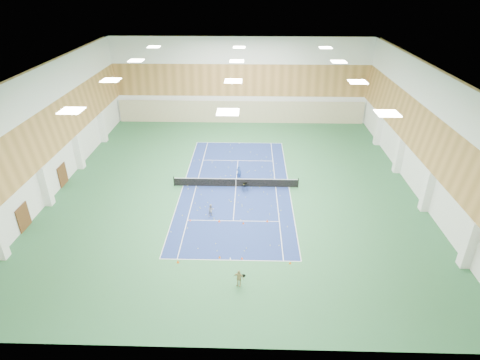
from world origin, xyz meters
The scene contains 22 objects.
ground centered at (0.00, 0.00, 0.00)m, with size 40.00×40.00×0.00m, color #296139.
room_shell centered at (0.00, 0.00, 6.00)m, with size 36.00×40.00×12.00m, color white, non-canonical shape.
wood_cladding centered at (0.00, 0.00, 8.00)m, with size 36.00×40.00×8.00m, color #AF7D41, non-canonical shape.
ceiling_light_grid centered at (0.00, 0.00, 11.92)m, with size 21.40×25.40×0.06m, color white, non-canonical shape.
court_surface centered at (0.00, 0.00, 0.01)m, with size 10.97×23.77×0.01m, color navy.
tennis_balls_scatter centered at (0.00, 0.00, 0.05)m, with size 10.57×22.77×0.07m, color #CFDA25, non-canonical shape.
tennis_net centered at (0.00, 0.00, 0.55)m, with size 12.80×0.10×1.10m, color black, non-canonical shape.
back_curtain centered at (0.00, 19.75, 1.60)m, with size 35.40×0.16×3.20m, color #C6B793.
door_left_a centered at (-17.92, -8.00, 1.10)m, with size 0.08×1.80×2.20m, color #593319.
door_left_b centered at (-17.92, 0.00, 1.10)m, with size 0.08×1.80×2.20m, color #593319.
coach centered at (0.26, 1.74, 0.77)m, with size 0.56×0.37×1.55m, color #204093.
child_court centered at (-2.02, -5.66, 0.61)m, with size 0.60×0.46×1.23m, color gray.
child_apron centered at (0.75, -14.63, 0.67)m, with size 0.78×0.32×1.33m, color tan.
ball_cart centered at (0.97, -0.88, 0.44)m, with size 0.51×0.51×0.88m, color black, non-canonical shape.
cone_svc_a centered at (-3.85, -6.50, 0.10)m, with size 0.19×0.19×0.21m, color #FF460D.
cone_svc_b centered at (-1.24, -6.57, 0.12)m, with size 0.22×0.22×0.24m, color #FF440D.
cone_svc_c centered at (0.91, -6.83, 0.11)m, with size 0.19×0.19×0.21m, color #ED4D0C.
cone_svc_d centered at (3.03, -6.44, 0.11)m, with size 0.20×0.20×0.22m, color #FF4F0D.
cone_base_a centered at (-3.99, -12.27, 0.12)m, with size 0.21×0.21×0.23m, color #E75D0C.
cone_base_b centered at (-0.83, -11.62, 0.11)m, with size 0.19×0.19×0.21m, color orange.
cone_base_c centered at (0.91, -11.71, 0.10)m, with size 0.19×0.19×0.21m, color #FB430D.
cone_base_d centered at (4.60, -12.15, 0.10)m, with size 0.18×0.18×0.20m, color orange.
Camera 1 is at (1.45, -36.36, 19.85)m, focal length 30.00 mm.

